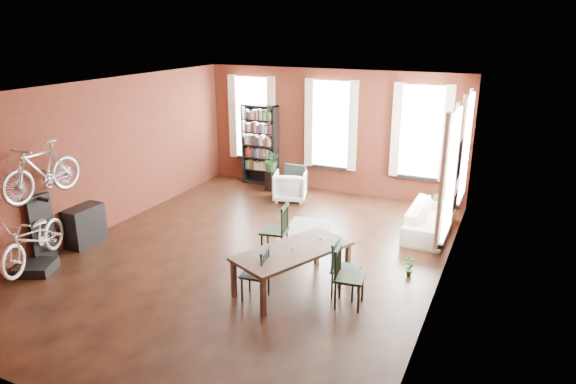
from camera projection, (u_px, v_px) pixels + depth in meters
The scene contains 19 objects.
room at pixel (274, 142), 9.70m from camera, with size 9.00×9.04×3.22m.
dining_table at pixel (293, 268), 8.65m from camera, with size 0.92×2.03×0.69m, color #4C3A2D.
dining_chair_a at pixel (255, 274), 8.24m from camera, with size 0.41×0.41×0.89m, color #1C3C3E.
dining_chair_b at pixel (274, 231), 9.76m from camera, with size 0.48×0.48×1.04m, color black.
dining_chair_c at pixel (350, 277), 8.03m from camera, with size 0.45×0.45×0.98m, color black.
dining_chair_d at pixel (346, 269), 8.36m from camera, with size 0.43×0.43×0.92m, color #1B3A3B.
bookshelf at pixel (260, 145), 14.09m from camera, with size 1.00×0.32×2.20m, color black.
white_armchair at pixel (290, 185), 12.93m from camera, with size 0.78×0.74×0.81m, color silver.
cream_sofa at pixel (430, 215), 10.89m from camera, with size 2.08×0.61×0.81m, color beige.
striped_rug at pixel (306, 230), 11.13m from camera, with size 0.93×1.49×0.01m, color black.
bike_trainer at pixel (36, 267), 9.24m from camera, with size 0.61×0.61×0.18m, color black.
bike_wall_rack at pixel (42, 229), 9.52m from camera, with size 0.16×0.60×1.30m, color black.
console_table at pixel (85, 226), 10.33m from camera, with size 0.40×0.80×0.80m, color black.
plant_stand at pixel (272, 181), 13.76m from camera, with size 0.26×0.26×0.52m, color black.
plant_by_sofa at pixel (435, 212), 11.81m from camera, with size 0.35×0.64×0.29m, color #355D25.
plant_small at pixel (409, 272), 9.10m from camera, with size 0.20×0.38×0.14m, color #2E5D25.
bicycle_floor at pixel (30, 216), 8.94m from camera, with size 0.63×0.96×1.82m, color silver.
bicycle_hung at pixel (39, 152), 8.96m from camera, with size 0.47×1.00×1.66m, color #A5A8AD.
plant_on_stand at pixel (272, 163), 13.63m from camera, with size 0.54×0.59×0.46m, color #235421.
Camera 1 is at (4.44, -7.92, 4.27)m, focal length 32.00 mm.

